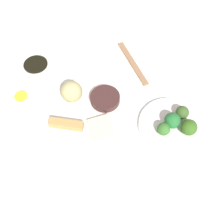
{
  "coord_description": "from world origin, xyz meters",
  "views": [
    {
      "loc": [
        0.46,
        0.15,
        0.79
      ],
      "look_at": [
        0.01,
        0.08,
        0.06
      ],
      "focal_mm": 43.66,
      "sensor_mm": 36.0,
      "label": 1
    }
  ],
  "objects_px": {
    "soy_sauce_bowl": "(37,69)",
    "chopsticks_pair": "(133,63)",
    "broccoli_plate": "(172,126)",
    "sauce_ramekin_hot_mustard": "(22,98)",
    "main_plate": "(87,114)"
  },
  "relations": [
    {
      "from": "broccoli_plate",
      "to": "chopsticks_pair",
      "type": "bearing_deg",
      "value": -148.17
    },
    {
      "from": "soy_sauce_bowl",
      "to": "sauce_ramekin_hot_mustard",
      "type": "relative_size",
      "value": 1.95
    },
    {
      "from": "soy_sauce_bowl",
      "to": "chopsticks_pair",
      "type": "distance_m",
      "value": 0.35
    },
    {
      "from": "sauce_ramekin_hot_mustard",
      "to": "chopsticks_pair",
      "type": "height_order",
      "value": "sauce_ramekin_hot_mustard"
    },
    {
      "from": "soy_sauce_bowl",
      "to": "chopsticks_pair",
      "type": "xyz_separation_m",
      "value": [
        -0.1,
        0.34,
        -0.02
      ]
    },
    {
      "from": "main_plate",
      "to": "soy_sauce_bowl",
      "type": "height_order",
      "value": "soy_sauce_bowl"
    },
    {
      "from": "main_plate",
      "to": "chopsticks_pair",
      "type": "xyz_separation_m",
      "value": [
        -0.25,
        0.12,
        -0.0
      ]
    },
    {
      "from": "soy_sauce_bowl",
      "to": "chopsticks_pair",
      "type": "relative_size",
      "value": 0.46
    },
    {
      "from": "broccoli_plate",
      "to": "chopsticks_pair",
      "type": "relative_size",
      "value": 0.95
    },
    {
      "from": "main_plate",
      "to": "soy_sauce_bowl",
      "type": "relative_size",
      "value": 2.89
    },
    {
      "from": "main_plate",
      "to": "broccoli_plate",
      "type": "height_order",
      "value": "main_plate"
    },
    {
      "from": "broccoli_plate",
      "to": "sauce_ramekin_hot_mustard",
      "type": "height_order",
      "value": "sauce_ramekin_hot_mustard"
    },
    {
      "from": "sauce_ramekin_hot_mustard",
      "to": "soy_sauce_bowl",
      "type": "bearing_deg",
      "value": 172.65
    },
    {
      "from": "soy_sauce_bowl",
      "to": "broccoli_plate",
      "type": "bearing_deg",
      "value": 72.53
    },
    {
      "from": "main_plate",
      "to": "broccoli_plate",
      "type": "distance_m",
      "value": 0.28
    }
  ]
}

